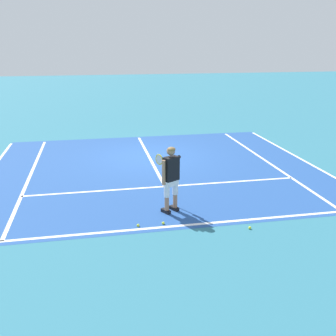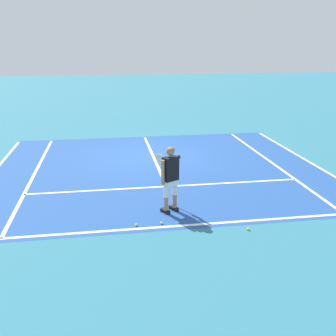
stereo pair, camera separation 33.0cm
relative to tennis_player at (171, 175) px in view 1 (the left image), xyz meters
The scene contains 12 objects.
ground_plane 5.19m from the tennis_player, 87.80° to the left, with size 80.00×80.00×0.00m, color teal.
court_inner_surface 3.81m from the tennis_player, 86.96° to the left, with size 10.98×9.46×0.00m, color #234C93.
line_baseline 1.32m from the tennis_player, 77.12° to the right, with size 10.98×0.10×0.01m, color white.
line_service 2.07m from the tennis_player, 83.83° to the left, with size 8.23×0.10×0.01m, color white.
line_centre_service 5.11m from the tennis_player, 87.77° to the left, with size 0.10×6.40×0.01m, color white.
line_singles_left 5.46m from the tennis_player, 136.84° to the left, with size 0.10×9.06×0.01m, color white.
line_singles_right 5.75m from the tennis_player, 40.46° to the left, with size 0.10×9.06×0.01m, color white.
line_doubles_right 6.84m from the tennis_player, 32.89° to the left, with size 0.10×9.06×0.01m, color white.
tennis_player is the anchor object (origin of this frame).
tennis_ball_near_feet 1.50m from the tennis_player, 142.51° to the right, with size 0.07×0.07×0.07m, color #CCE02D.
tennis_ball_by_baseline 1.23m from the tennis_player, 114.28° to the right, with size 0.07×0.07×0.07m, color #CCE02D.
tennis_ball_mid_court 2.29m from the tennis_player, 39.54° to the right, with size 0.07×0.07×0.07m, color #CCE02D.
Camera 1 is at (-2.02, -14.09, 4.12)m, focal length 41.80 mm.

